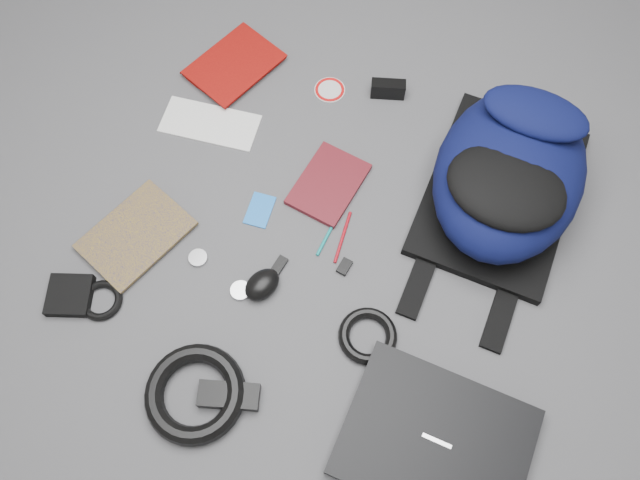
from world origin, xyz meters
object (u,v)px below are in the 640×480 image
at_px(compact_camera, 388,89).
at_px(backpack, 509,173).
at_px(pouch, 70,295).
at_px(dvd_case, 329,184).
at_px(laptop, 435,442).
at_px(mouse, 262,285).
at_px(textbook_red, 212,48).
at_px(comic_book, 112,213).
at_px(power_brick, 229,396).

bearing_deg(compact_camera, backpack, -45.23).
bearing_deg(pouch, backpack, 38.54).
bearing_deg(compact_camera, dvd_case, -115.69).
xyz_separation_m(laptop, mouse, (-0.46, 0.16, 0.00)).
relative_size(backpack, textbook_red, 2.23).
bearing_deg(mouse, comic_book, -161.15).
bearing_deg(mouse, laptop, 2.97).
height_order(compact_camera, mouse, compact_camera).
height_order(comic_book, pouch, pouch).
height_order(laptop, mouse, mouse).
relative_size(laptop, comic_book, 1.55).
xyz_separation_m(textbook_red, dvd_case, (0.45, -0.25, -0.00)).
xyz_separation_m(backpack, compact_camera, (-0.35, 0.17, -0.08)).
height_order(backpack, dvd_case, backpack).
bearing_deg(textbook_red, dvd_case, -10.29).
distance_m(comic_book, power_brick, 0.52).
relative_size(textbook_red, compact_camera, 2.64).
distance_m(comic_book, pouch, 0.22).
xyz_separation_m(dvd_case, mouse, (-0.03, -0.30, 0.02)).
bearing_deg(mouse, compact_camera, 106.09).
relative_size(comic_book, pouch, 2.49).
relative_size(dvd_case, mouse, 2.22).
distance_m(compact_camera, mouse, 0.61).
height_order(textbook_red, dvd_case, textbook_red).
height_order(mouse, power_brick, mouse).
bearing_deg(dvd_case, comic_book, -141.61).
bearing_deg(backpack, laptop, -85.94).
distance_m(textbook_red, comic_book, 0.53).
xyz_separation_m(laptop, power_brick, (-0.42, -0.08, -0.00)).
relative_size(backpack, power_brick, 4.05).
bearing_deg(pouch, compact_camera, 60.89).
height_order(backpack, laptop, backpack).
xyz_separation_m(comic_book, compact_camera, (0.47, 0.58, 0.02)).
relative_size(laptop, power_brick, 2.89).
relative_size(backpack, comic_book, 2.16).
height_order(textbook_red, compact_camera, compact_camera).
bearing_deg(mouse, textbook_red, 149.18).
distance_m(dvd_case, power_brick, 0.54).
distance_m(mouse, power_brick, 0.25).
bearing_deg(backpack, dvd_case, -160.64).
xyz_separation_m(backpack, pouch, (-0.79, -0.63, -0.09)).
bearing_deg(pouch, mouse, 26.69).
relative_size(dvd_case, pouch, 2.02).
relative_size(comic_book, dvd_case, 1.23).
bearing_deg(dvd_case, pouch, -124.06).
relative_size(laptop, mouse, 4.22).
height_order(backpack, power_brick, backpack).
xyz_separation_m(comic_book, dvd_case, (0.44, 0.28, -0.00)).
xyz_separation_m(mouse, pouch, (-0.38, -0.19, -0.01)).
distance_m(comic_book, mouse, 0.41).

